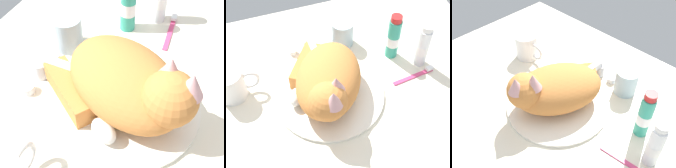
# 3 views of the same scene
# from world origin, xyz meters

# --- Properties ---
(ground_plane) EXTENTS (1.10, 0.83, 0.03)m
(ground_plane) POSITION_xyz_m (0.00, 0.00, -0.01)
(ground_plane) COLOR silver
(sink_basin) EXTENTS (0.31, 0.31, 0.01)m
(sink_basin) POSITION_xyz_m (0.00, 0.00, 0.01)
(sink_basin) COLOR white
(sink_basin) RESTS_ON ground_plane
(faucet) EXTENTS (0.13, 0.10, 0.06)m
(faucet) POSITION_xyz_m (0.00, 0.18, 0.03)
(faucet) COLOR silver
(faucet) RESTS_ON ground_plane
(cat) EXTENTS (0.27, 0.33, 0.16)m
(cat) POSITION_xyz_m (-0.01, -0.01, 0.07)
(cat) COLOR #D17F3D
(cat) RESTS_ON sink_basin
(coffee_mug) EXTENTS (0.12, 0.08, 0.09)m
(coffee_mug) POSITION_xyz_m (-0.25, 0.09, 0.05)
(coffee_mug) COLOR white
(coffee_mug) RESTS_ON ground_plane
(rinse_cup) EXTENTS (0.07, 0.07, 0.08)m
(rinse_cup) POSITION_xyz_m (0.11, 0.19, 0.04)
(rinse_cup) COLOR silver
(rinse_cup) RESTS_ON ground_plane
(toothpaste_bottle) EXTENTS (0.04, 0.04, 0.15)m
(toothpaste_bottle) POSITION_xyz_m (0.23, 0.09, 0.07)
(toothpaste_bottle) COLOR teal
(toothpaste_bottle) RESTS_ON ground_plane
(mouthwash_bottle) EXTENTS (0.04, 0.04, 0.15)m
(mouthwash_bottle) POSITION_xyz_m (0.30, 0.03, 0.07)
(mouthwash_bottle) COLOR white
(mouthwash_bottle) RESTS_ON ground_plane
(toothbrush) EXTENTS (0.14, 0.03, 0.02)m
(toothbrush) POSITION_xyz_m (0.27, -0.02, 0.01)
(toothbrush) COLOR #D83F72
(toothbrush) RESTS_ON ground_plane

